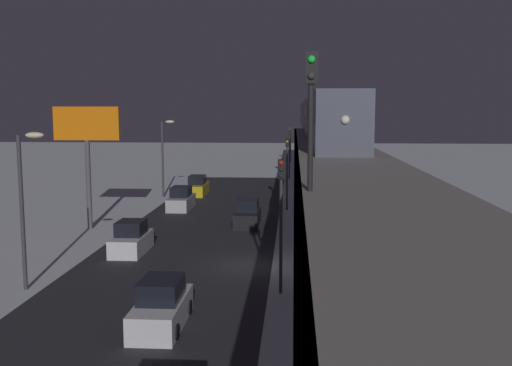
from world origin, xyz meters
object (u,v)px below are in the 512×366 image
Objects in this scene: traffic_light_mid at (287,162)px; sedan_silver at (181,200)px; sedan_yellow at (197,187)px; sedan_white_2 at (131,240)px; subway_train at (317,115)px; rail_signal at (311,97)px; traffic_light_far at (289,145)px; commercial_billboard at (87,136)px; sedan_white at (161,307)px; sedan_black at (247,215)px; traffic_light_near at (281,206)px; traffic_light_distant at (291,137)px.

sedan_silver is at bearing 0.26° from traffic_light_mid.
sedan_white_2 is at bearing 90.00° from sedan_yellow.
subway_train is 15.79× the size of sedan_silver.
rail_signal is 0.62× the size of traffic_light_far.
sedan_silver is 11.90m from commercial_billboard.
traffic_light_far is 0.72× the size of commercial_billboard.
traffic_light_mid is at bearing 79.01° from subway_train.
rail_signal reaches higher than sedan_white.
sedan_white is at bearing -94.93° from sedan_black.
rail_signal is at bearing 96.05° from traffic_light_near.
traffic_light_near is 69.62m from traffic_light_distant.
sedan_silver is 25.19m from traffic_light_near.
sedan_white is at bearing 99.42° from sedan_silver.
sedan_yellow is at bearing 76.17° from traffic_light_distant.
sedan_silver is 0.73× the size of traffic_light_far.
sedan_silver and sedan_yellow have the same top height.
sedan_white_2 is 10.42m from commercial_billboard.
traffic_light_near is at bearing -79.92° from sedan_black.
sedan_silver is at bearing 68.20° from traffic_light_far.
traffic_light_far is (3.09, -7.29, -3.91)m from subway_train.
commercial_billboard is at bearing 55.04° from subway_train.
traffic_light_far is at bearing 90.00° from traffic_light_distant.
commercial_billboard is at bearing 60.70° from sedan_silver.
traffic_light_far is (-2.90, -30.10, 3.40)m from sedan_black.
commercial_billboard reaches higher than traffic_light_far.
sedan_black is (5.99, 22.81, -7.31)m from subway_train.
subway_train is 15.71× the size of sedan_yellow.
commercial_billboard is (11.42, 2.10, 6.03)m from sedan_black.
traffic_light_far is at bearing -90.00° from traffic_light_near.
traffic_light_mid is at bearing -120.42° from sedan_white_2.
subway_train reaches higher than commercial_billboard.
traffic_light_distant is (3.09, -30.50, -3.91)m from subway_train.
rail_signal is 27.82m from sedan_black.
sedan_silver is 9.37m from sedan_black.
sedan_white_2 is at bearing 59.58° from traffic_light_mid.
sedan_yellow is (0.00, -8.68, -0.00)m from sedan_silver.
subway_train reaches higher than traffic_light_distant.
sedan_yellow is at bearing -42.87° from traffic_light_mid.
sedan_silver is 0.53× the size of commercial_billboard.
sedan_silver is 25.27m from traffic_light_far.
traffic_light_distant reaches higher than sedan_silver.
traffic_light_distant is at bearing -103.83° from sedan_yellow.
sedan_white and sedan_white_2 have the same top height.
sedan_white_2 is (10.35, -17.32, -8.25)m from rail_signal.
sedan_yellow is at bearing -73.72° from traffic_light_near.
subway_train reaches higher than sedan_yellow.
sedan_yellow is 33.35m from traffic_light_near.
subway_train reaches higher than sedan_black.
subway_train is 18.52× the size of rail_signal.
sedan_silver is at bearing -119.30° from commercial_billboard.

